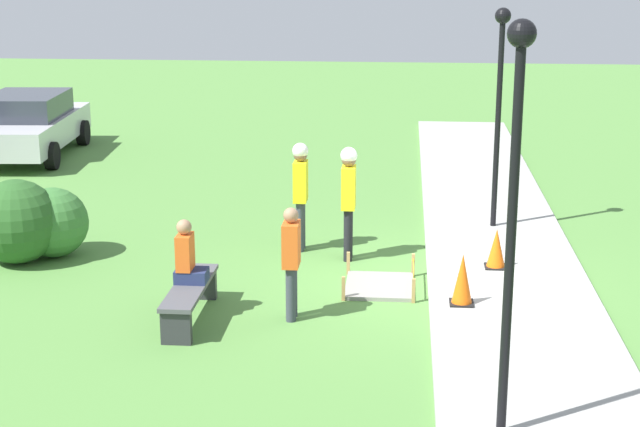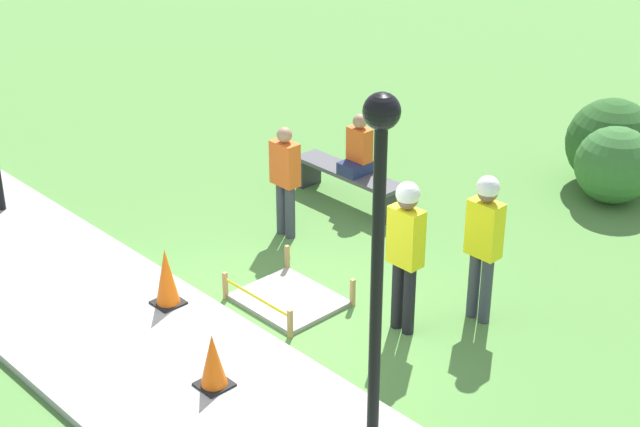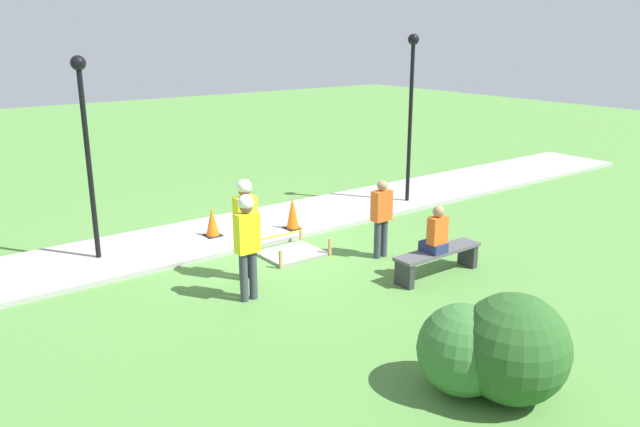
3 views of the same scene
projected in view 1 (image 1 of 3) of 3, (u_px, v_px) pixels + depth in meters
The scene contains 15 objects.
ground_plane at pixel (427, 283), 15.00m from camera, with size 60.00×60.00×0.00m, color #51843D.
sidewalk at pixel (508, 283), 14.89m from camera, with size 28.00×2.45×0.10m.
wet_concrete_patch at pixel (379, 286), 14.79m from camera, with size 1.24×1.07×0.37m.
traffic_cone_near_patch at pixel (462, 279), 13.77m from camera, with size 0.34×0.34×0.74m.
traffic_cone_far_patch at pixel (496, 248), 15.36m from camera, with size 0.34×0.34×0.63m.
park_bench at pixel (190, 295), 13.44m from camera, with size 1.90×0.44×0.51m.
person_seated_on_bench at pixel (187, 258), 13.45m from camera, with size 0.36×0.44×0.89m.
worker_supervisor at pixel (300, 186), 16.38m from camera, with size 0.40×0.27×1.85m.
worker_assistant at pixel (349, 192), 15.87m from camera, with size 0.40×0.27×1.89m.
bystander_in_orange_shirt at pixel (291, 257), 13.35m from camera, with size 0.40×0.22×1.59m.
lamppost_near at pixel (500, 85), 17.10m from camera, with size 0.28×0.28×3.88m.
lamppost_far at pixel (514, 175), 9.47m from camera, with size 0.28×0.28×4.24m.
parked_car_silver at pixel (27, 124), 23.94m from camera, with size 4.86×2.45×1.54m.
shrub_rounded_near at pixel (53, 223), 16.18m from camera, with size 1.16×1.16×1.16m.
shrub_rounded_mid at pixel (17, 222), 15.84m from camera, with size 1.38×1.38×1.38m.
Camera 1 is at (-14.28, 0.41, 4.97)m, focal length 55.00 mm.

